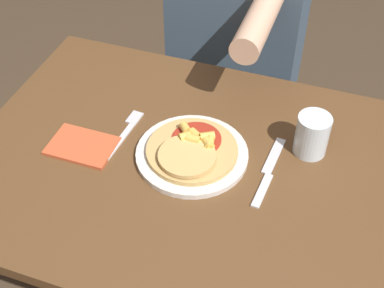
{
  "coord_description": "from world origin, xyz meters",
  "views": [
    {
      "loc": [
        0.27,
        -0.78,
        1.62
      ],
      "look_at": [
        -0.01,
        0.02,
        0.79
      ],
      "focal_mm": 50.0,
      "sensor_mm": 36.0,
      "label": 1
    }
  ],
  "objects_px": {
    "dining_table": "(193,201)",
    "plate": "(192,154)",
    "knife": "(268,172)",
    "drinking_glass": "(312,135)",
    "pizza": "(192,150)",
    "person_diner": "(238,23)",
    "fork": "(126,131)"
  },
  "relations": [
    {
      "from": "dining_table",
      "to": "plate",
      "type": "xyz_separation_m",
      "value": [
        -0.01,
        0.02,
        0.14
      ]
    },
    {
      "from": "knife",
      "to": "drinking_glass",
      "type": "height_order",
      "value": "drinking_glass"
    },
    {
      "from": "pizza",
      "to": "drinking_glass",
      "type": "height_order",
      "value": "drinking_glass"
    },
    {
      "from": "dining_table",
      "to": "knife",
      "type": "relative_size",
      "value": 4.69
    },
    {
      "from": "plate",
      "to": "person_diner",
      "type": "relative_size",
      "value": 0.2
    },
    {
      "from": "pizza",
      "to": "dining_table",
      "type": "bearing_deg",
      "value": -62.33
    },
    {
      "from": "dining_table",
      "to": "pizza",
      "type": "distance_m",
      "value": 0.16
    },
    {
      "from": "knife",
      "to": "person_diner",
      "type": "height_order",
      "value": "person_diner"
    },
    {
      "from": "pizza",
      "to": "knife",
      "type": "relative_size",
      "value": 0.94
    },
    {
      "from": "dining_table",
      "to": "pizza",
      "type": "xyz_separation_m",
      "value": [
        -0.01,
        0.02,
        0.16
      ]
    },
    {
      "from": "dining_table",
      "to": "fork",
      "type": "height_order",
      "value": "fork"
    },
    {
      "from": "dining_table",
      "to": "drinking_glass",
      "type": "height_order",
      "value": "drinking_glass"
    },
    {
      "from": "dining_table",
      "to": "person_diner",
      "type": "relative_size",
      "value": 0.81
    },
    {
      "from": "fork",
      "to": "knife",
      "type": "relative_size",
      "value": 0.8
    },
    {
      "from": "drinking_glass",
      "to": "person_diner",
      "type": "distance_m",
      "value": 0.56
    },
    {
      "from": "person_diner",
      "to": "drinking_glass",
      "type": "bearing_deg",
      "value": -57.23
    },
    {
      "from": "plate",
      "to": "person_diner",
      "type": "distance_m",
      "value": 0.58
    },
    {
      "from": "fork",
      "to": "drinking_glass",
      "type": "relative_size",
      "value": 1.77
    },
    {
      "from": "pizza",
      "to": "fork",
      "type": "xyz_separation_m",
      "value": [
        -0.18,
        0.03,
        -0.02
      ]
    },
    {
      "from": "fork",
      "to": "dining_table",
      "type": "bearing_deg",
      "value": -13.97
    },
    {
      "from": "drinking_glass",
      "to": "plate",
      "type": "bearing_deg",
      "value": -156.56
    },
    {
      "from": "dining_table",
      "to": "person_diner",
      "type": "height_order",
      "value": "person_diner"
    },
    {
      "from": "knife",
      "to": "person_diner",
      "type": "bearing_deg",
      "value": 112.02
    },
    {
      "from": "dining_table",
      "to": "knife",
      "type": "xyz_separation_m",
      "value": [
        0.17,
        0.03,
        0.13
      ]
    },
    {
      "from": "dining_table",
      "to": "pizza",
      "type": "height_order",
      "value": "pizza"
    },
    {
      "from": "plate",
      "to": "drinking_glass",
      "type": "bearing_deg",
      "value": 23.44
    },
    {
      "from": "dining_table",
      "to": "fork",
      "type": "distance_m",
      "value": 0.23
    },
    {
      "from": "plate",
      "to": "drinking_glass",
      "type": "height_order",
      "value": "drinking_glass"
    },
    {
      "from": "knife",
      "to": "pizza",
      "type": "bearing_deg",
      "value": -176.79
    },
    {
      "from": "fork",
      "to": "person_diner",
      "type": "xyz_separation_m",
      "value": [
        0.12,
        0.55,
        0.0
      ]
    },
    {
      "from": "pizza",
      "to": "fork",
      "type": "distance_m",
      "value": 0.18
    },
    {
      "from": "knife",
      "to": "person_diner",
      "type": "relative_size",
      "value": 0.17
    }
  ]
}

